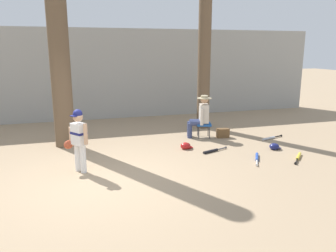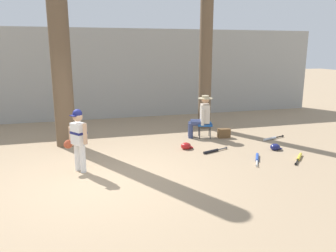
% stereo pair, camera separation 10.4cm
% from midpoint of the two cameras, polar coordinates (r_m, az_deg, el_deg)
% --- Properties ---
extents(ground_plane, '(60.00, 60.00, 0.00)m').
position_cam_midpoint_polar(ground_plane, '(6.59, -12.03, -9.25)').
color(ground_plane, '#9E8466').
extents(concrete_back_wall, '(18.00, 0.36, 3.17)m').
position_cam_midpoint_polar(concrete_back_wall, '(12.18, -14.82, 8.49)').
color(concrete_back_wall, '#9E9E99').
rests_on(concrete_back_wall, ground).
extents(tree_near_player, '(0.78, 0.78, 5.59)m').
position_cam_midpoint_polar(tree_near_player, '(8.83, -18.47, 11.96)').
color(tree_near_player, brown).
rests_on(tree_near_player, ground).
extents(tree_behind_spectator, '(0.59, 0.59, 5.11)m').
position_cam_midpoint_polar(tree_behind_spectator, '(10.53, 5.94, 11.85)').
color(tree_behind_spectator, brown).
rests_on(tree_behind_spectator, ground).
extents(young_ballplayer, '(0.52, 0.51, 1.31)m').
position_cam_midpoint_polar(young_ballplayer, '(6.97, -15.52, -1.76)').
color(young_ballplayer, white).
rests_on(young_ballplayer, ground).
extents(folding_stool, '(0.50, 0.50, 0.41)m').
position_cam_midpoint_polar(folding_stool, '(9.52, 5.82, 0.23)').
color(folding_stool, '#194C9E').
rests_on(folding_stool, ground).
extents(seated_spectator, '(0.68, 0.53, 1.20)m').
position_cam_midpoint_polar(seated_spectator, '(9.45, 5.26, 1.86)').
color(seated_spectator, navy).
rests_on(seated_spectator, ground).
extents(handbag_beside_stool, '(0.35, 0.21, 0.26)m').
position_cam_midpoint_polar(handbag_beside_stool, '(9.61, 9.07, -1.19)').
color(handbag_beside_stool, brown).
rests_on(handbag_beside_stool, ground).
extents(bat_aluminum_silver, '(0.78, 0.30, 0.07)m').
position_cam_midpoint_polar(bat_aluminum_silver, '(9.74, 16.79, -1.98)').
color(bat_aluminum_silver, '#B7BCC6').
rests_on(bat_aluminum_silver, ground).
extents(bat_blue_youth, '(0.48, 0.73, 0.07)m').
position_cam_midpoint_polar(bat_blue_youth, '(7.92, 14.62, -5.29)').
color(bat_blue_youth, '#2347AD').
rests_on(bat_blue_youth, ground).
extents(bat_black_composite, '(0.74, 0.31, 0.07)m').
position_cam_midpoint_polar(bat_black_composite, '(8.25, 7.25, -4.22)').
color(bat_black_composite, black).
rests_on(bat_black_composite, ground).
extents(bat_yellow_trainer, '(0.61, 0.62, 0.07)m').
position_cam_midpoint_polar(bat_yellow_trainer, '(8.27, 21.08, -4.97)').
color(bat_yellow_trainer, yellow).
rests_on(bat_yellow_trainer, ground).
extents(batting_helmet_navy, '(0.29, 0.23, 0.17)m').
position_cam_midpoint_polar(batting_helmet_navy, '(8.78, 17.42, -3.39)').
color(batting_helmet_navy, navy).
rests_on(batting_helmet_navy, ground).
extents(batting_helmet_red, '(0.31, 0.24, 0.18)m').
position_cam_midpoint_polar(batting_helmet_red, '(8.43, 2.68, -3.44)').
color(batting_helmet_red, '#A81919').
rests_on(batting_helmet_red, ground).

